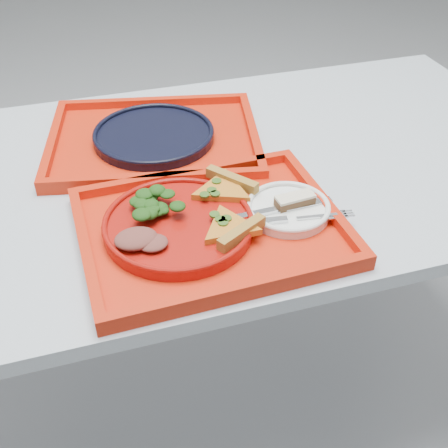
{
  "coord_description": "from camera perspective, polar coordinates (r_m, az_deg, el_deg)",
  "views": [
    {
      "loc": [
        -0.22,
        -0.95,
        1.38
      ],
      "look_at": [
        -0.0,
        -0.23,
        0.78
      ],
      "focal_mm": 45.0,
      "sensor_mm": 36.0,
      "label": 1
    }
  ],
  "objects": [
    {
      "name": "navy_plate",
      "position": [
        1.24,
        -7.13,
        8.83
      ],
      "size": [
        0.26,
        0.26,
        0.02
      ],
      "primitive_type": "cylinder",
      "color": "black",
      "rests_on": "tray_far"
    },
    {
      "name": "tray_main",
      "position": [
        0.99,
        -1.35,
        -0.68
      ],
      "size": [
        0.46,
        0.36,
        0.01
      ],
      "primitive_type": "cube",
      "rotation": [
        0.0,
        0.0,
        0.03
      ],
      "color": "red",
      "rests_on": "table"
    },
    {
      "name": "dessert_bar",
      "position": [
        1.02,
        7.22,
        2.42
      ],
      "size": [
        0.07,
        0.04,
        0.02
      ],
      "rotation": [
        0.0,
        0.0,
        0.1
      ],
      "color": "#4A2B18",
      "rests_on": "side_plate"
    },
    {
      "name": "tray_far",
      "position": [
        1.25,
        -7.08,
        8.27
      ],
      "size": [
        0.51,
        0.43,
        0.01
      ],
      "primitive_type": "cube",
      "rotation": [
        0.0,
        0.0,
        -0.2
      ],
      "color": "red",
      "rests_on": "table"
    },
    {
      "name": "meat_portion",
      "position": [
        0.93,
        -8.93,
        -1.48
      ],
      "size": [
        0.07,
        0.06,
        0.02
      ],
      "primitive_type": "ellipsoid",
      "color": "brown",
      "rests_on": "dinner_plate"
    },
    {
      "name": "pizza_slice_a",
      "position": [
        0.94,
        0.51,
        -0.11
      ],
      "size": [
        0.14,
        0.15,
        0.02
      ],
      "primitive_type": null,
      "rotation": [
        0.0,
        0.0,
        2.08
      ],
      "color": "gold",
      "rests_on": "dinner_plate"
    },
    {
      "name": "fork",
      "position": [
        0.98,
        7.27,
        0.58
      ],
      "size": [
        0.19,
        0.05,
        0.01
      ],
      "primitive_type": "cube",
      "rotation": [
        0.0,
        0.0,
        -0.13
      ],
      "color": "silver",
      "rests_on": "side_plate"
    },
    {
      "name": "ground",
      "position": [
        1.69,
        -2.27,
        -16.36
      ],
      "size": [
        10.0,
        10.0,
        0.0
      ],
      "primitive_type": "plane",
      "color": "#96989E",
      "rests_on": "ground"
    },
    {
      "name": "table",
      "position": [
        1.2,
        -3.07,
        2.59
      ],
      "size": [
        1.6,
        0.8,
        0.75
      ],
      "color": "#ADB6C2",
      "rests_on": "ground"
    },
    {
      "name": "pizza_slice_b",
      "position": [
        1.03,
        -0.17,
        3.73
      ],
      "size": [
        0.16,
        0.16,
        0.02
      ],
      "primitive_type": null,
      "rotation": [
        0.0,
        0.0,
        3.8
      ],
      "color": "gold",
      "rests_on": "dinner_plate"
    },
    {
      "name": "side_plate",
      "position": [
        1.02,
        6.52,
        1.39
      ],
      "size": [
        0.15,
        0.15,
        0.01
      ],
      "primitive_type": "cylinder",
      "color": "white",
      "rests_on": "tray_main"
    },
    {
      "name": "dinner_plate",
      "position": [
        0.97,
        -4.64,
        -0.23
      ],
      "size": [
        0.26,
        0.26,
        0.02
      ],
      "primitive_type": "cylinder",
      "color": "#99100A",
      "rests_on": "tray_main"
    },
    {
      "name": "knife",
      "position": [
        1.0,
        6.15,
        1.63
      ],
      "size": [
        0.19,
        0.02,
        0.01
      ],
      "primitive_type": "cube",
      "rotation": [
        0.0,
        0.0,
        0.03
      ],
      "color": "silver",
      "rests_on": "side_plate"
    },
    {
      "name": "salad_heap",
      "position": [
        0.98,
        -7.04,
        2.07
      ],
      "size": [
        0.08,
        0.07,
        0.04
      ],
      "primitive_type": "ellipsoid",
      "color": "black",
      "rests_on": "dinner_plate"
    }
  ]
}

